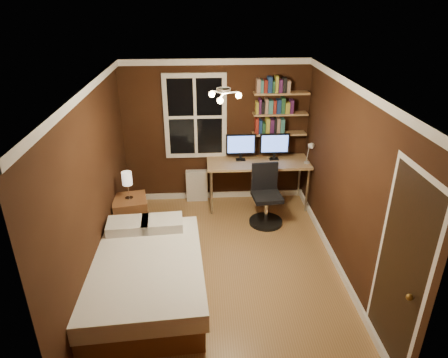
{
  "coord_description": "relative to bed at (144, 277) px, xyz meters",
  "views": [
    {
      "loc": [
        -0.26,
        -4.5,
        3.45
      ],
      "look_at": [
        0.04,
        0.45,
        1.13
      ],
      "focal_mm": 32.0,
      "sensor_mm": 36.0,
      "label": 1
    }
  ],
  "objects": [
    {
      "name": "ceiling_fixture",
      "position": [
        1.0,
        0.42,
        2.11
      ],
      "size": [
        0.44,
        0.44,
        0.18
      ],
      "primitive_type": null,
      "color": "beige",
      "rests_on": "ceiling"
    },
    {
      "name": "door",
      "position": [
        2.59,
        -1.03,
        0.74
      ],
      "size": [
        0.03,
        0.82,
        2.05
      ],
      "primitive_type": null,
      "color": "black",
      "rests_on": "ground"
    },
    {
      "name": "monitor_right",
      "position": [
        1.99,
        2.36,
        0.78
      ],
      "size": [
        0.51,
        0.12,
        0.47
      ],
      "primitive_type": null,
      "color": "black",
      "rests_on": "desk"
    },
    {
      "name": "window",
      "position": [
        0.65,
        2.59,
        1.26
      ],
      "size": [
        1.06,
        0.06,
        1.46
      ],
      "primitive_type": "cube",
      "color": "white",
      "rests_on": "wall_back"
    },
    {
      "name": "desk",
      "position": [
        1.71,
        2.27,
        0.49
      ],
      "size": [
        1.75,
        0.66,
        0.83
      ],
      "color": "#9C704B",
      "rests_on": "ground"
    },
    {
      "name": "books_row_upper",
      "position": [
        2.08,
        2.5,
        1.79
      ],
      "size": [
        0.54,
        0.16,
        0.23
      ],
      "primitive_type": null,
      "color": "#23532F",
      "rests_on": "bookshelf_upper"
    },
    {
      "name": "radiator",
      "position": [
        0.64,
        2.52,
        0.0
      ],
      "size": [
        0.38,
        0.13,
        0.58
      ],
      "primitive_type": "cube",
      "color": "beige",
      "rests_on": "ground"
    },
    {
      "name": "ceiling",
      "position": [
        1.0,
        0.52,
        2.21
      ],
      "size": [
        3.2,
        4.2,
        0.02
      ],
      "primitive_type": "cube",
      "color": "white",
      "rests_on": "wall_back"
    },
    {
      "name": "door_knob",
      "position": [
        2.55,
        -1.33,
        0.71
      ],
      "size": [
        0.06,
        0.06,
        0.06
      ],
      "primitive_type": "sphere",
      "color": "#B48838",
      "rests_on": "door"
    },
    {
      "name": "nightstand",
      "position": [
        -0.37,
        1.44,
        0.03
      ],
      "size": [
        0.58,
        0.58,
        0.63
      ],
      "primitive_type": "cube",
      "rotation": [
        0.0,
        0.0,
        0.18
      ],
      "color": "brown",
      "rests_on": "ground"
    },
    {
      "name": "bookshelf_lower",
      "position": [
        2.08,
        2.5,
        0.96
      ],
      "size": [
        0.92,
        0.22,
        0.03
      ],
      "primitive_type": "cube",
      "color": "#9C704B",
      "rests_on": "wall_back"
    },
    {
      "name": "office_chair",
      "position": [
        1.76,
        1.67,
        0.09
      ],
      "size": [
        0.55,
        0.55,
        0.99
      ],
      "rotation": [
        0.0,
        0.0,
        0.1
      ],
      "color": "black",
      "rests_on": "ground"
    },
    {
      "name": "wall_left",
      "position": [
        -0.6,
        0.52,
        0.96
      ],
      "size": [
        0.04,
        4.2,
        2.5
      ],
      "primitive_type": "cube",
      "color": "black",
      "rests_on": "ground"
    },
    {
      "name": "bookshelf_upper",
      "position": [
        2.08,
        2.5,
        1.66
      ],
      "size": [
        0.92,
        0.22,
        0.03
      ],
      "primitive_type": "cube",
      "color": "#9C704B",
      "rests_on": "wall_back"
    },
    {
      "name": "floor",
      "position": [
        1.0,
        0.52,
        -0.29
      ],
      "size": [
        4.2,
        4.2,
        0.0
      ],
      "primitive_type": "plane",
      "color": "olive",
      "rests_on": "ground"
    },
    {
      "name": "desk_lamp",
      "position": [
        2.52,
        2.08,
        0.77
      ],
      "size": [
        0.14,
        0.32,
        0.44
      ],
      "primitive_type": null,
      "color": "silver",
      "rests_on": "desk"
    },
    {
      "name": "monitor_left",
      "position": [
        1.41,
        2.36,
        0.78
      ],
      "size": [
        0.51,
        0.12,
        0.47
      ],
      "primitive_type": null,
      "color": "black",
      "rests_on": "desk"
    },
    {
      "name": "wall_right",
      "position": [
        2.6,
        0.52,
        0.96
      ],
      "size": [
        0.04,
        4.2,
        2.5
      ],
      "primitive_type": "cube",
      "color": "black",
      "rests_on": "ground"
    },
    {
      "name": "books_row_lower",
      "position": [
        2.08,
        2.5,
        1.09
      ],
      "size": [
        0.48,
        0.16,
        0.23
      ],
      "primitive_type": null,
      "color": "maroon",
      "rests_on": "bookshelf_lower"
    },
    {
      "name": "bed",
      "position": [
        0.0,
        0.0,
        0.0
      ],
      "size": [
        1.55,
        2.06,
        0.67
      ],
      "rotation": [
        0.0,
        0.0,
        0.07
      ],
      "color": "brown",
      "rests_on": "ground"
    },
    {
      "name": "bedside_lamp",
      "position": [
        -0.37,
        1.44,
        0.56
      ],
      "size": [
        0.15,
        0.15,
        0.44
      ],
      "primitive_type": null,
      "color": "silver",
      "rests_on": "nightstand"
    },
    {
      "name": "bookshelf_middle",
      "position": [
        2.08,
        2.5,
        1.31
      ],
      "size": [
        0.92,
        0.22,
        0.03
      ],
      "primitive_type": "cube",
      "color": "#9C704B",
      "rests_on": "wall_back"
    },
    {
      "name": "wall_back",
      "position": [
        1.0,
        2.62,
        0.96
      ],
      "size": [
        3.2,
        0.04,
        2.5
      ],
      "primitive_type": "cube",
      "color": "black",
      "rests_on": "ground"
    },
    {
      "name": "books_row_middle",
      "position": [
        2.08,
        2.5,
        1.44
      ],
      "size": [
        0.6,
        0.16,
        0.23
      ],
      "primitive_type": null,
      "color": "navy",
      "rests_on": "bookshelf_middle"
    }
  ]
}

